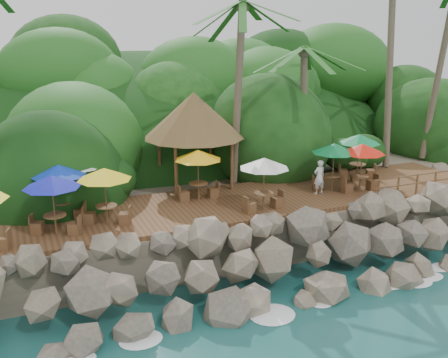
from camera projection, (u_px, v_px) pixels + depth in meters
name	position (u px, v px, depth m)	size (l,w,h in m)	color
ground	(287.00, 312.00, 19.09)	(140.00, 140.00, 0.00)	#19514F
land_base	(163.00, 173.00, 32.98)	(32.00, 25.20, 2.10)	gray
jungle_hill	(136.00, 162.00, 39.93)	(44.80, 28.00, 15.40)	#143811
seawall	(263.00, 261.00, 20.54)	(29.00, 4.00, 2.30)	gray
terrace	(224.00, 205.00, 23.79)	(26.00, 5.00, 0.20)	brown
jungle_foliage	(168.00, 194.00, 32.39)	(44.00, 16.00, 12.00)	#143811
foam_line	(283.00, 308.00, 19.35)	(25.20, 0.80, 0.06)	white
palapa	(194.00, 115.00, 25.44)	(4.90, 4.90, 4.60)	brown
dining_clusters	(192.00, 165.00, 22.46)	(19.90, 5.35, 2.33)	brown
railing	(426.00, 181.00, 24.95)	(6.10, 0.10, 1.00)	brown
waiter	(319.00, 177.00, 24.76)	(0.60, 0.39, 1.64)	silver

